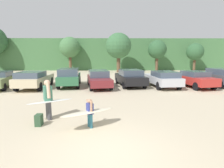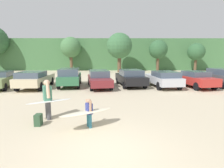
{
  "view_description": "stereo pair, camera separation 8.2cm",
  "coord_description": "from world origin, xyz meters",
  "px_view_note": "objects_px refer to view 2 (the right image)",
  "views": [
    {
      "loc": [
        0.04,
        -4.93,
        2.76
      ],
      "look_at": [
        0.22,
        6.32,
        0.99
      ],
      "focal_mm": 30.16,
      "sensor_mm": 36.0,
      "label": 1
    },
    {
      "loc": [
        0.12,
        -4.93,
        2.76
      ],
      "look_at": [
        0.22,
        6.32,
        0.99
      ],
      "focal_mm": 30.16,
      "sensor_mm": 36.0,
      "label": 2
    }
  ],
  "objects_px": {
    "parked_car_forest_green": "(70,77)",
    "parked_car_black": "(131,78)",
    "parked_car_silver": "(163,78)",
    "parked_car_maroon": "(99,78)",
    "parked_car_red": "(195,79)",
    "backpack_dropped": "(38,120)",
    "person_adult": "(48,97)",
    "parked_car_olive_green": "(0,79)",
    "parked_car_champagne": "(35,79)",
    "parked_car_dark_gray": "(220,76)",
    "person_child": "(89,111)",
    "surfboard_white": "(50,101)",
    "surfboard_cream": "(87,112)"
  },
  "relations": [
    {
      "from": "parked_car_olive_green",
      "to": "person_adult",
      "type": "distance_m",
      "value": 10.02
    },
    {
      "from": "person_child",
      "to": "parked_car_dark_gray",
      "type": "bearing_deg",
      "value": -164.91
    },
    {
      "from": "parked_car_olive_green",
      "to": "parked_car_black",
      "type": "relative_size",
      "value": 1.07
    },
    {
      "from": "parked_car_black",
      "to": "surfboard_cream",
      "type": "height_order",
      "value": "parked_car_black"
    },
    {
      "from": "parked_car_maroon",
      "to": "backpack_dropped",
      "type": "relative_size",
      "value": 10.78
    },
    {
      "from": "parked_car_forest_green",
      "to": "surfboard_white",
      "type": "bearing_deg",
      "value": 179.89
    },
    {
      "from": "parked_car_silver",
      "to": "parked_car_dark_gray",
      "type": "height_order",
      "value": "parked_car_dark_gray"
    },
    {
      "from": "parked_car_forest_green",
      "to": "parked_car_silver",
      "type": "bearing_deg",
      "value": -99.5
    },
    {
      "from": "person_adult",
      "to": "backpack_dropped",
      "type": "bearing_deg",
      "value": 52.46
    },
    {
      "from": "parked_car_red",
      "to": "parked_car_olive_green",
      "type": "bearing_deg",
      "value": 78.5
    },
    {
      "from": "parked_car_silver",
      "to": "parked_car_forest_green",
      "type": "bearing_deg",
      "value": 80.34
    },
    {
      "from": "parked_car_silver",
      "to": "backpack_dropped",
      "type": "height_order",
      "value": "parked_car_silver"
    },
    {
      "from": "parked_car_champagne",
      "to": "parked_car_forest_green",
      "type": "distance_m",
      "value": 2.85
    },
    {
      "from": "surfboard_white",
      "to": "parked_car_maroon",
      "type": "bearing_deg",
      "value": -132.81
    },
    {
      "from": "parked_car_forest_green",
      "to": "parked_car_red",
      "type": "bearing_deg",
      "value": -99.43
    },
    {
      "from": "parked_car_maroon",
      "to": "person_adult",
      "type": "relative_size",
      "value": 2.84
    },
    {
      "from": "parked_car_forest_green",
      "to": "parked_car_black",
      "type": "distance_m",
      "value": 5.3
    },
    {
      "from": "parked_car_forest_green",
      "to": "parked_car_silver",
      "type": "distance_m",
      "value": 8.0
    },
    {
      "from": "parked_car_olive_green",
      "to": "person_child",
      "type": "bearing_deg",
      "value": -147.44
    },
    {
      "from": "parked_car_maroon",
      "to": "parked_car_silver",
      "type": "relative_size",
      "value": 1.04
    },
    {
      "from": "parked_car_silver",
      "to": "person_child",
      "type": "relative_size",
      "value": 4.18
    },
    {
      "from": "parked_car_champagne",
      "to": "parked_car_silver",
      "type": "height_order",
      "value": "parked_car_champagne"
    },
    {
      "from": "parked_car_forest_green",
      "to": "surfboard_white",
      "type": "height_order",
      "value": "parked_car_forest_green"
    },
    {
      "from": "parked_car_forest_green",
      "to": "parked_car_champagne",
      "type": "bearing_deg",
      "value": 98.1
    },
    {
      "from": "parked_car_olive_green",
      "to": "parked_car_maroon",
      "type": "height_order",
      "value": "parked_car_maroon"
    },
    {
      "from": "parked_car_dark_gray",
      "to": "surfboard_white",
      "type": "relative_size",
      "value": 2.48
    },
    {
      "from": "surfboard_cream",
      "to": "backpack_dropped",
      "type": "xyz_separation_m",
      "value": [
        -1.94,
        0.29,
        -0.4
      ]
    },
    {
      "from": "person_child",
      "to": "surfboard_cream",
      "type": "xyz_separation_m",
      "value": [
        -0.08,
        -0.09,
        -0.0
      ]
    },
    {
      "from": "parked_car_black",
      "to": "person_adult",
      "type": "height_order",
      "value": "person_adult"
    },
    {
      "from": "parked_car_maroon",
      "to": "surfboard_cream",
      "type": "bearing_deg",
      "value": 171.2
    },
    {
      "from": "parked_car_forest_green",
      "to": "backpack_dropped",
      "type": "height_order",
      "value": "parked_car_forest_green"
    },
    {
      "from": "parked_car_red",
      "to": "person_adult",
      "type": "height_order",
      "value": "person_adult"
    },
    {
      "from": "parked_car_forest_green",
      "to": "parked_car_dark_gray",
      "type": "distance_m",
      "value": 13.15
    },
    {
      "from": "parked_car_olive_green",
      "to": "surfboard_white",
      "type": "xyz_separation_m",
      "value": [
        6.61,
        -7.76,
        0.08
      ]
    },
    {
      "from": "parked_car_forest_green",
      "to": "parked_car_black",
      "type": "height_order",
      "value": "parked_car_forest_green"
    },
    {
      "from": "parked_car_silver",
      "to": "parked_car_dark_gray",
      "type": "distance_m",
      "value": 5.19
    },
    {
      "from": "parked_car_champagne",
      "to": "parked_car_olive_green",
      "type": "bearing_deg",
      "value": 88.47
    },
    {
      "from": "parked_car_olive_green",
      "to": "backpack_dropped",
      "type": "relative_size",
      "value": 10.66
    },
    {
      "from": "parked_car_maroon",
      "to": "backpack_dropped",
      "type": "xyz_separation_m",
      "value": [
        -1.87,
        -8.73,
        -0.52
      ]
    },
    {
      "from": "parked_car_maroon",
      "to": "person_adult",
      "type": "distance_m",
      "value": 8.14
    },
    {
      "from": "parked_car_champagne",
      "to": "parked_car_forest_green",
      "type": "xyz_separation_m",
      "value": [
        2.75,
        0.72,
        0.08
      ]
    },
    {
      "from": "parked_car_champagne",
      "to": "parked_car_black",
      "type": "distance_m",
      "value": 8.09
    },
    {
      "from": "parked_car_dark_gray",
      "to": "surfboard_white",
      "type": "xyz_separation_m",
      "value": [
        -12.19,
        -8.65,
        -0.05
      ]
    },
    {
      "from": "person_adult",
      "to": "surfboard_cream",
      "type": "relative_size",
      "value": 0.8
    },
    {
      "from": "surfboard_white",
      "to": "backpack_dropped",
      "type": "relative_size",
      "value": 4.17
    },
    {
      "from": "parked_car_red",
      "to": "person_child",
      "type": "distance_m",
      "value": 11.84
    },
    {
      "from": "parked_car_champagne",
      "to": "parked_car_dark_gray",
      "type": "distance_m",
      "value": 15.93
    },
    {
      "from": "backpack_dropped",
      "to": "person_child",
      "type": "bearing_deg",
      "value": -5.64
    },
    {
      "from": "parked_car_champagne",
      "to": "parked_car_forest_green",
      "type": "height_order",
      "value": "parked_car_forest_green"
    },
    {
      "from": "parked_car_maroon",
      "to": "parked_car_red",
      "type": "height_order",
      "value": "parked_car_maroon"
    }
  ]
}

